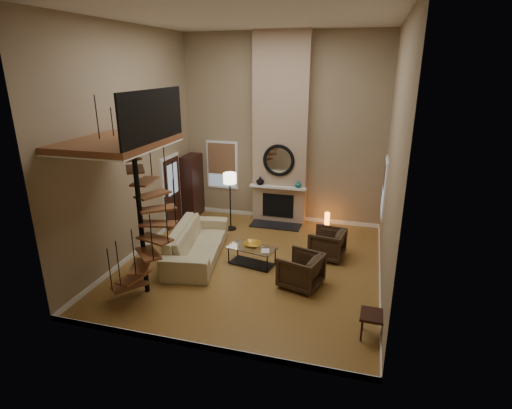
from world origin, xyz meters
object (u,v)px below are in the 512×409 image
(side_chair, at_px, (380,312))
(sofa, at_px, (197,242))
(armchair_near, at_px, (330,245))
(armchair_far, at_px, (304,271))
(accent_lamp, at_px, (327,221))
(floor_lamp, at_px, (230,183))
(coffee_table, at_px, (252,254))
(hutch, at_px, (193,186))

(side_chair, bearing_deg, sofa, 153.98)
(armchair_near, height_order, armchair_far, armchair_far)
(accent_lamp, bearing_deg, floor_lamp, -164.38)
(armchair_near, height_order, coffee_table, armchair_near)
(hutch, bearing_deg, armchair_near, -23.26)
(coffee_table, height_order, floor_lamp, floor_lamp)
(armchair_far, xyz_separation_m, accent_lamp, (0.12, 3.43, -0.10))
(coffee_table, bearing_deg, side_chair, -35.66)
(sofa, xyz_separation_m, accent_lamp, (2.94, 2.72, -0.15))
(armchair_near, distance_m, floor_lamp, 3.37)
(armchair_far, distance_m, accent_lamp, 3.43)
(floor_lamp, distance_m, side_chair, 5.89)
(side_chair, bearing_deg, accent_lamp, 106.43)
(coffee_table, distance_m, floor_lamp, 2.59)
(hutch, xyz_separation_m, accent_lamp, (4.27, -0.09, -0.70))
(sofa, relative_size, floor_lamp, 1.67)
(accent_lamp, bearing_deg, coffee_table, -118.54)
(sofa, bearing_deg, coffee_table, -101.51)
(hutch, bearing_deg, sofa, -64.56)
(armchair_far, bearing_deg, sofa, -88.19)
(armchair_near, relative_size, armchair_far, 0.98)
(hutch, distance_m, armchair_far, 5.47)
(sofa, bearing_deg, armchair_far, -114.39)
(hutch, xyz_separation_m, armchair_far, (4.15, -3.52, -0.60))
(floor_lamp, bearing_deg, sofa, -96.33)
(sofa, xyz_separation_m, side_chair, (4.37, -2.13, 0.13))
(hutch, bearing_deg, floor_lamp, -28.71)
(floor_lamp, bearing_deg, armchair_near, -20.24)
(floor_lamp, bearing_deg, armchair_far, -45.75)
(hutch, height_order, sofa, hutch)
(coffee_table, relative_size, accent_lamp, 2.37)
(coffee_table, bearing_deg, accent_lamp, 61.46)
(armchair_far, distance_m, coffee_table, 1.54)
(sofa, relative_size, armchair_near, 3.42)
(accent_lamp, relative_size, side_chair, 0.53)
(armchair_near, bearing_deg, floor_lamp, -102.36)
(armchair_near, height_order, side_chair, side_chair)
(hutch, relative_size, armchair_near, 2.41)
(floor_lamp, relative_size, accent_lamp, 3.25)
(floor_lamp, bearing_deg, accent_lamp, 15.62)
(floor_lamp, bearing_deg, hutch, 151.29)
(coffee_table, bearing_deg, hutch, 134.35)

